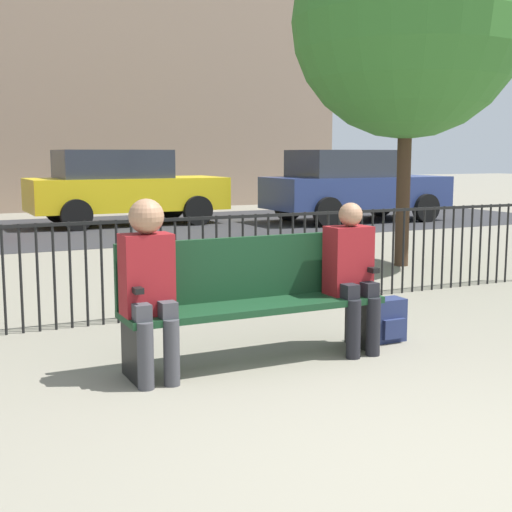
{
  "coord_description": "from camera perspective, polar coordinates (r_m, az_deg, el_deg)",
  "views": [
    {
      "loc": [
        -2.26,
        -2.45,
        1.54
      ],
      "look_at": [
        0.0,
        2.15,
        0.8
      ],
      "focal_mm": 50.0,
      "sensor_mm": 36.0,
      "label": 1
    }
  ],
  "objects": [
    {
      "name": "park_bench",
      "position": [
        5.3,
        -0.39,
        -3.09
      ],
      "size": [
        1.99,
        0.45,
        0.92
      ],
      "color": "#14381E",
      "rests_on": "ground"
    },
    {
      "name": "tree_1",
      "position": [
        10.12,
        12.08,
        17.87
      ],
      "size": [
        3.09,
        3.09,
        4.82
      ],
      "color": "#422D1E",
      "rests_on": "ground"
    },
    {
      "name": "ground_plane",
      "position": [
        3.67,
        15.67,
        -16.88
      ],
      "size": [
        80.0,
        80.0,
        0.0
      ],
      "primitive_type": "plane",
      "color": "gray"
    },
    {
      "name": "parked_car_2",
      "position": [
        16.43,
        7.79,
        5.69
      ],
      "size": [
        4.2,
        1.94,
        1.62
      ],
      "color": "navy",
      "rests_on": "ground"
    },
    {
      "name": "street_surface",
      "position": [
        14.71,
        -17.21,
        1.83
      ],
      "size": [
        24.0,
        6.0,
        0.01
      ],
      "color": "#2B2B2D",
      "rests_on": "ground"
    },
    {
      "name": "parked_car_1",
      "position": [
        15.82,
        -10.6,
        5.53
      ],
      "size": [
        4.2,
        1.94,
        1.62
      ],
      "color": "yellow",
      "rests_on": "ground"
    },
    {
      "name": "seated_person_1",
      "position": [
        5.55,
        7.67,
        -1.1
      ],
      "size": [
        0.34,
        0.39,
        1.17
      ],
      "color": "black",
      "rests_on": "ground"
    },
    {
      "name": "backpack",
      "position": [
        6.0,
        10.42,
        -5.08
      ],
      "size": [
        0.29,
        0.22,
        0.36
      ],
      "color": "navy",
      "rests_on": "ground"
    },
    {
      "name": "seated_person_0",
      "position": [
        4.84,
        -8.57,
        -1.76
      ],
      "size": [
        0.34,
        0.39,
        1.24
      ],
      "color": "#3D3D42",
      "rests_on": "ground"
    },
    {
      "name": "fence_railing",
      "position": [
        6.73,
        -6.43,
        -0.21
      ],
      "size": [
        9.01,
        0.03,
        0.95
      ],
      "color": "black",
      "rests_on": "ground"
    }
  ]
}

